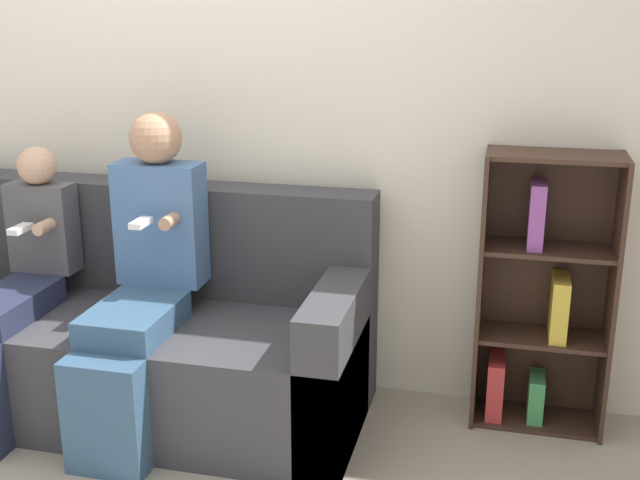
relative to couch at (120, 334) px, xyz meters
name	(u,v)px	position (x,y,z in m)	size (l,w,h in m)	color
ground_plane	(124,473)	(0.25, -0.51, -0.32)	(14.00, 14.00, 0.00)	#9E9384
back_wall	(202,102)	(0.25, 0.43, 0.95)	(10.00, 0.06, 2.55)	silver
couch	(120,334)	(0.00, 0.00, 0.00)	(2.12, 0.81, 0.94)	#38383D
adult_seated	(143,273)	(0.19, -0.13, 0.34)	(0.36, 0.74, 1.28)	#335170
child_seated	(13,290)	(-0.37, -0.18, 0.23)	(0.29, 0.73, 1.11)	#232842
bookshelf	(541,300)	(1.75, 0.29, 0.21)	(0.53, 0.27, 1.15)	#3D281E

